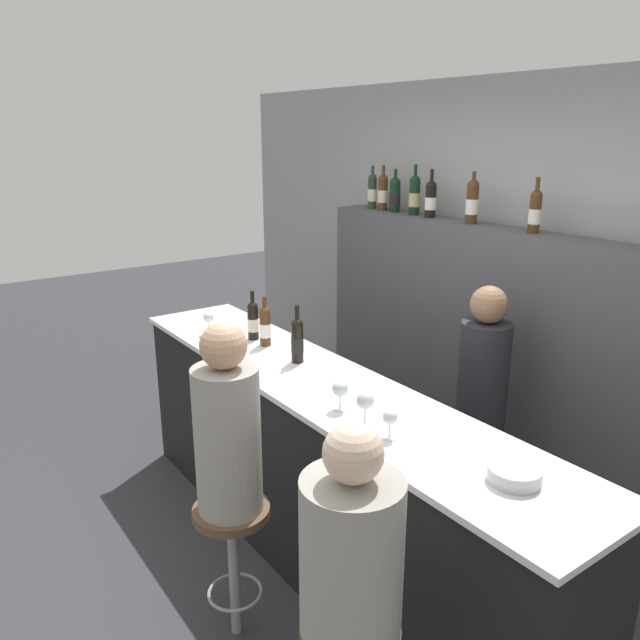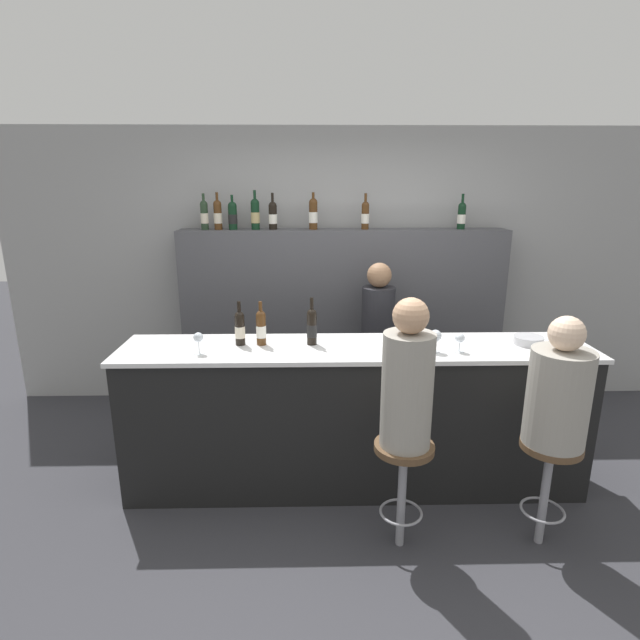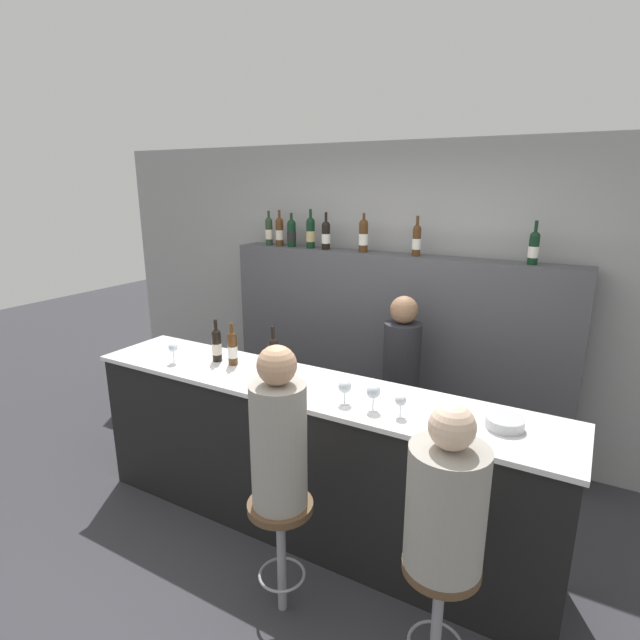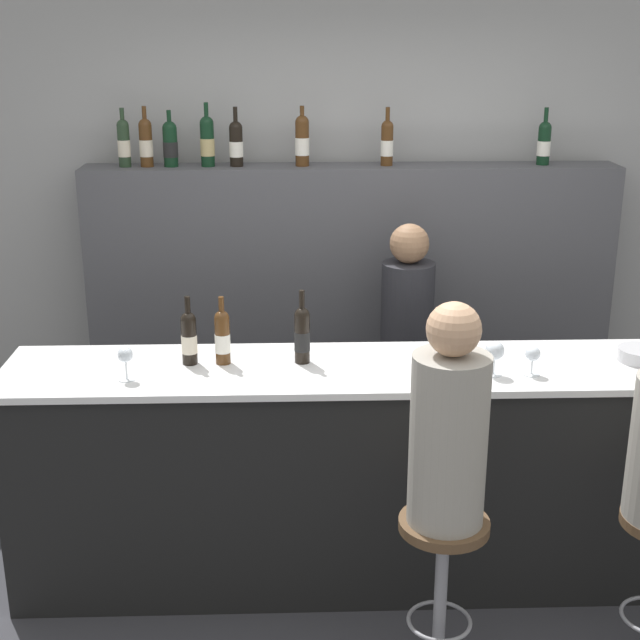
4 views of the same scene
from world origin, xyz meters
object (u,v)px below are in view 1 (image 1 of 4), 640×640
(wine_bottle_backbar_3, at_px, (415,195))
(wine_glass_0, at_px, (209,319))
(wine_bottle_backbar_1, at_px, (383,192))
(wine_glass_1, at_px, (340,390))
(wine_glass_3, at_px, (390,419))
(wine_bottle_backbar_6, at_px, (535,211))
(wine_bottle_counter_2, at_px, (297,340))
(wine_bottle_counter_1, at_px, (265,325))
(bartender, at_px, (480,417))
(wine_bottle_backbar_5, at_px, (472,201))
(guest_seated_right, at_px, (352,547))
(wine_bottle_backbar_4, at_px, (431,199))
(wine_bottle_counter_0, at_px, (253,320))
(guest_seated_left, at_px, (227,429))
(wine_bottle_backbar_0, at_px, (372,191))
(wine_bottle_backbar_2, at_px, (395,194))
(bar_stool_left, at_px, (233,537))
(wine_glass_2, at_px, (365,401))

(wine_bottle_backbar_3, height_order, wine_glass_0, wine_bottle_backbar_3)
(wine_bottle_backbar_1, distance_m, wine_glass_1, 2.19)
(wine_glass_3, bearing_deg, wine_bottle_backbar_6, 107.37)
(wine_glass_1, bearing_deg, wine_bottle_counter_2, 163.88)
(wine_bottle_counter_1, bearing_deg, bartender, 43.75)
(wine_bottle_backbar_5, relative_size, guest_seated_right, 0.43)
(wine_bottle_backbar_1, distance_m, wine_bottle_backbar_4, 0.49)
(wine_bottle_backbar_3, relative_size, bartender, 0.24)
(wine_bottle_counter_1, bearing_deg, wine_bottle_backbar_4, 89.79)
(wine_bottle_counter_0, xyz_separation_m, guest_seated_left, (1.01, -0.70, -0.11))
(wine_bottle_counter_2, xyz_separation_m, wine_bottle_backbar_5, (0.02, 1.32, 0.66))
(wine_bottle_counter_2, distance_m, wine_bottle_backbar_0, 1.75)
(wine_bottle_backbar_5, bearing_deg, wine_bottle_counter_1, -105.56)
(wine_bottle_counter_0, relative_size, guest_seated_right, 0.40)
(wine_bottle_counter_0, distance_m, wine_glass_3, 1.46)
(wine_bottle_backbar_0, bearing_deg, wine_bottle_backbar_3, 0.00)
(wine_bottle_backbar_4, distance_m, guest_seated_right, 2.77)
(wine_bottle_counter_0, bearing_deg, wine_glass_0, -143.45)
(wine_bottle_counter_0, relative_size, wine_bottle_backbar_0, 0.96)
(wine_bottle_counter_0, bearing_deg, wine_bottle_backbar_1, 104.59)
(wine_bottle_backbar_0, xyz_separation_m, wine_bottle_backbar_2, (0.25, -0.00, -0.01))
(wine_glass_3, bearing_deg, guest_seated_left, -129.86)
(wine_bottle_backbar_5, height_order, bar_stool_left, wine_bottle_backbar_5)
(wine_bottle_backbar_2, xyz_separation_m, wine_glass_1, (1.32, -1.50, -0.68))
(bartender, bearing_deg, wine_bottle_backbar_0, 163.84)
(wine_glass_1, bearing_deg, wine_glass_3, 0.00)
(wine_bottle_backbar_4, distance_m, bartender, 1.52)
(wine_bottle_counter_1, xyz_separation_m, wine_bottle_counter_2, (0.34, 0.00, 0.01))
(wine_glass_1, height_order, bartender, bartender)
(wine_glass_2, xyz_separation_m, bartender, (-0.23, 1.06, -0.46))
(wine_bottle_backbar_6, height_order, wine_glass_3, wine_bottle_backbar_6)
(wine_bottle_backbar_4, height_order, bar_stool_left, wine_bottle_backbar_4)
(wine_bottle_backbar_3, bearing_deg, bar_stool_left, -63.33)
(wine_bottle_backbar_6, distance_m, bartender, 1.22)
(wine_bottle_counter_2, xyz_separation_m, wine_bottle_backbar_2, (-0.70, 1.32, 0.65))
(wine_bottle_backbar_4, xyz_separation_m, wine_bottle_backbar_6, (0.83, 0.00, 0.00))
(wine_bottle_backbar_2, xyz_separation_m, wine_bottle_backbar_5, (0.72, 0.00, 0.01))
(wine_bottle_backbar_3, xyz_separation_m, guest_seated_right, (1.86, -2.02, -0.85))
(wine_bottle_backbar_5, bearing_deg, wine_glass_2, -62.63)
(wine_bottle_counter_1, bearing_deg, wine_glass_0, -155.01)
(wine_glass_0, bearing_deg, wine_bottle_backbar_0, 98.38)
(wine_bottle_backbar_4, bearing_deg, wine_bottle_backbar_5, 0.00)
(wine_bottle_backbar_0, xyz_separation_m, guest_seated_right, (2.32, -2.02, -0.84))
(wine_glass_3, bearing_deg, wine_glass_0, 180.00)
(wine_bottle_backbar_4, height_order, wine_glass_2, wine_bottle_backbar_4)
(bartender, bearing_deg, guest_seated_right, -63.25)
(wine_bottle_backbar_1, xyz_separation_m, wine_glass_2, (1.63, -1.50, -0.68))
(wine_bottle_backbar_1, distance_m, wine_glass_3, 2.43)
(wine_bottle_counter_0, relative_size, wine_glass_0, 2.13)
(wine_bottle_backbar_6, bearing_deg, wine_bottle_counter_2, -110.43)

